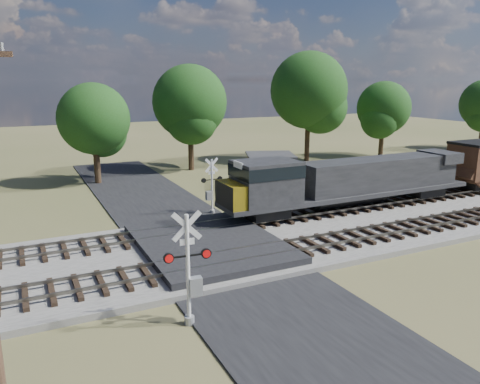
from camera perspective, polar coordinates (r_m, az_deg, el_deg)
ground at (r=24.75m, az=-3.35°, el=-7.56°), size 160.00×160.00×0.00m
ballast_bed at (r=30.11m, az=14.16°, el=-3.78°), size 140.00×10.00×0.30m
road at (r=24.73m, az=-3.35°, el=-7.47°), size 7.00×60.00×0.08m
crossing_panel at (r=25.07m, az=-3.80°, el=-6.51°), size 7.00×9.00×0.62m
track_near at (r=24.25m, az=5.36°, el=-7.00°), size 140.00×2.60×0.33m
track_far at (r=28.41m, az=0.14°, el=-3.84°), size 140.00×2.60×0.33m
crossing_signal_near at (r=17.46m, az=-6.04°, el=-10.42°), size 1.77×0.40×4.40m
crossing_signal_far at (r=31.51m, az=-3.56°, el=0.12°), size 1.56×0.34×3.86m
equipment_shed at (r=40.41m, az=3.71°, el=2.77°), size 5.14×5.14×2.71m
treeline at (r=46.41m, az=-3.16°, el=10.57°), size 83.60×10.46×11.97m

